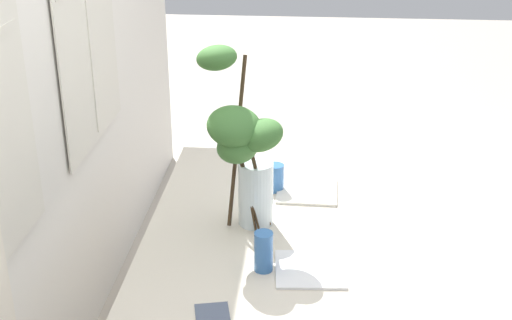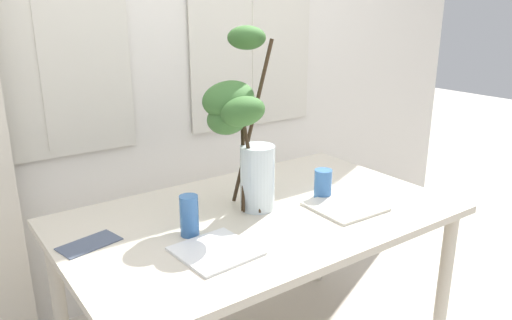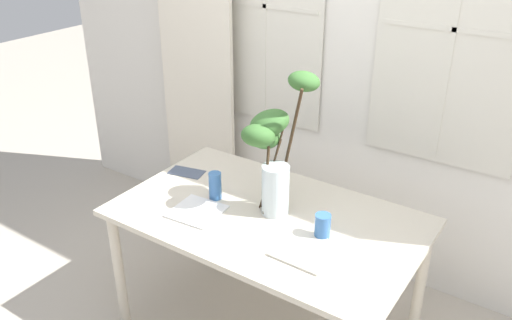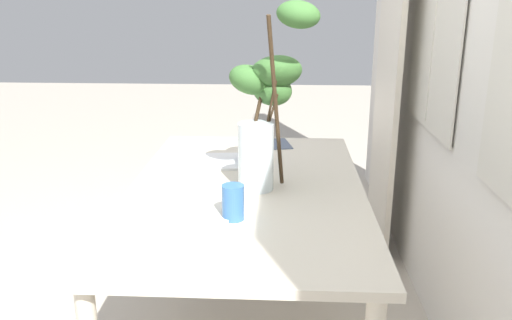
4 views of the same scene
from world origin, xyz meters
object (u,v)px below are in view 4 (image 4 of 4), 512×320
Objects in this scene: drinking_glass_blue_left at (248,147)px; plate_square_right at (193,216)px; dining_table at (246,205)px; plate_square_left at (211,161)px; vase_with_branches at (267,100)px; drinking_glass_blue_right at (233,202)px.

plate_square_right is at bearing -13.10° from drinking_glass_blue_left.
dining_table is 6.27× the size of plate_square_left.
vase_with_branches reaches higher than plate_square_right.
dining_table is 0.36m from plate_square_left.
plate_square_left is (-0.28, -0.26, -0.33)m from vase_with_branches.
vase_with_branches is at bearing 106.56° from dining_table.
drinking_glass_blue_right is (0.34, -0.10, -0.28)m from vase_with_branches.
drinking_glass_blue_right is at bearing -3.96° from dining_table.
drinking_glass_blue_right reaches higher than dining_table.
plate_square_left is (-0.62, -0.16, -0.05)m from drinking_glass_blue_right.
drinking_glass_blue_left is 0.63m from drinking_glass_blue_right.
drinking_glass_blue_left is at bearing 166.90° from plate_square_right.
drinking_glass_blue_right is 0.64m from plate_square_left.
drinking_glass_blue_right is at bearing -16.50° from vase_with_branches.
dining_table is 0.34m from drinking_glass_blue_right.
drinking_glass_blue_right reaches higher than plate_square_right.
drinking_glass_blue_left is 0.64m from plate_square_right.
plate_square_left is at bearing -87.60° from drinking_glass_blue_left.
vase_with_branches is 2.96× the size of plate_square_left.
plate_square_right is at bearing 1.71° from plate_square_left.
dining_table is at bearing 2.85° from drinking_glass_blue_left.
plate_square_right is (0.61, 0.02, 0.00)m from plate_square_left.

